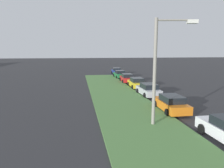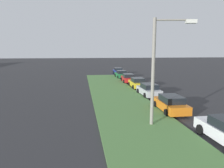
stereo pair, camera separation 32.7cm
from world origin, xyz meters
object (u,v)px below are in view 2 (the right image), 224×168
(parked_car_orange, at_px, (171,104))
(streetlight, at_px, (158,65))
(parked_car_green, at_px, (121,74))
(parked_car_silver, at_px, (149,90))
(parked_car_blue, at_px, (118,71))
(parked_car_red, at_px, (128,78))
(parked_car_yellow, at_px, (137,83))

(parked_car_orange, xyz_separation_m, streetlight, (-3.10, 2.48, 3.67))
(parked_car_green, distance_m, streetlight, 26.57)
(parked_car_silver, height_order, parked_car_blue, same)
(parked_car_orange, distance_m, parked_car_red, 17.14)
(parked_car_yellow, bearing_deg, parked_car_silver, -179.49)
(parked_car_silver, bearing_deg, parked_car_yellow, -1.98)
(parked_car_silver, distance_m, parked_car_yellow, 5.39)
(parked_car_silver, xyz_separation_m, streetlight, (-9.56, 2.67, 3.67))
(parked_car_yellow, relative_size, streetlight, 0.58)
(parked_car_silver, bearing_deg, parked_car_blue, -1.97)
(parked_car_silver, distance_m, parked_car_green, 16.63)
(parked_car_red, relative_size, streetlight, 0.58)
(parked_car_yellow, bearing_deg, parked_car_blue, 0.52)
(parked_car_silver, distance_m, streetlight, 10.58)
(parked_car_silver, relative_size, parked_car_blue, 0.99)
(parked_car_orange, height_order, parked_car_red, same)
(parked_car_green, bearing_deg, parked_car_silver, 178.46)
(parked_car_yellow, distance_m, parked_car_blue, 17.52)
(parked_car_yellow, height_order, parked_car_green, same)
(parked_car_orange, distance_m, parked_car_yellow, 11.85)
(parked_car_green, xyz_separation_m, parked_car_blue, (6.27, -0.52, 0.00))
(parked_car_orange, distance_m, parked_car_blue, 29.36)
(parked_car_red, height_order, streetlight, streetlight)
(parked_car_red, xyz_separation_m, streetlight, (-20.24, 2.60, 3.67))
(streetlight, bearing_deg, parked_car_blue, -5.44)
(parked_car_yellow, bearing_deg, parked_car_red, 3.42)
(parked_car_red, bearing_deg, parked_car_orange, -177.86)
(parked_car_orange, height_order, parked_car_silver, same)
(parked_car_red, bearing_deg, parked_car_silver, -177.05)
(parked_car_orange, bearing_deg, parked_car_yellow, -0.36)
(parked_car_red, relative_size, parked_car_green, 1.00)
(parked_car_green, bearing_deg, parked_car_blue, -6.66)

